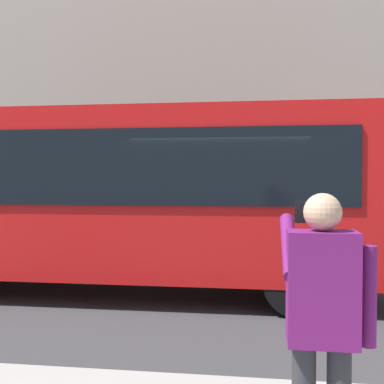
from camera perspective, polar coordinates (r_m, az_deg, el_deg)
The scene contains 4 objects.
ground_plane at distance 7.98m, azimuth 3.83°, elevation -12.40°, with size 60.00×60.00×0.00m, color #38383A.
building_facade_far at distance 15.09m, azimuth 5.84°, elevation 17.20°, with size 28.00×1.55×12.00m.
red_bus at distance 8.19m, azimuth -9.51°, elevation -0.15°, with size 9.05×2.54×3.08m.
pedestrian_photographer at distance 2.94m, azimuth 15.41°, elevation -14.05°, with size 0.53×0.52×1.70m.
Camera 1 is at (-0.54, 7.73, 1.93)m, focal length 44.34 mm.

